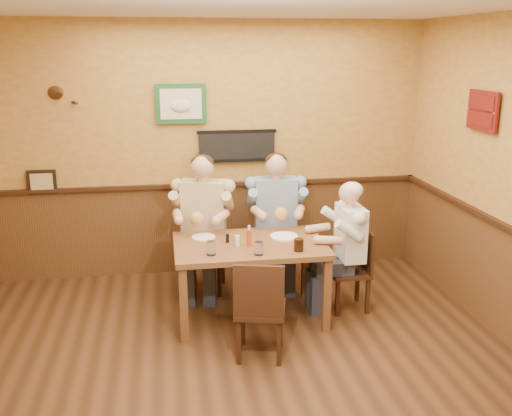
{
  "coord_description": "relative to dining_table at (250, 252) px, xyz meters",
  "views": [
    {
      "loc": [
        -0.4,
        -3.74,
        2.5
      ],
      "look_at": [
        0.4,
        1.16,
        1.1
      ],
      "focal_mm": 40.0,
      "sensor_mm": 36.0,
      "label": 1
    }
  ],
  "objects": [
    {
      "name": "room",
      "position": [
        -0.22,
        -1.04,
        1.03
      ],
      "size": [
        5.02,
        5.03,
        2.81
      ],
      "color": "#341E0F",
      "rests_on": "ground"
    },
    {
      "name": "dining_table",
      "position": [
        0.0,
        0.0,
        0.0
      ],
      "size": [
        1.4,
        0.9,
        0.75
      ],
      "color": "brown",
      "rests_on": "ground"
    },
    {
      "name": "chair_back_left",
      "position": [
        -0.37,
        0.72,
        -0.2
      ],
      "size": [
        0.5,
        0.5,
        0.92
      ],
      "primitive_type": null,
      "rotation": [
        0.0,
        0.0,
        -0.21
      ],
      "color": "#371E11",
      "rests_on": "ground"
    },
    {
      "name": "chair_back_right",
      "position": [
        0.4,
        0.8,
        -0.2
      ],
      "size": [
        0.45,
        0.45,
        0.91
      ],
      "primitive_type": null,
      "rotation": [
        0.0,
        0.0,
        -0.08
      ],
      "color": "#371E11",
      "rests_on": "ground"
    },
    {
      "name": "chair_right_end",
      "position": [
        0.98,
        0.03,
        -0.25
      ],
      "size": [
        0.37,
        0.37,
        0.81
      ],
      "primitive_type": null,
      "rotation": [
        0.0,
        0.0,
        -1.57
      ],
      "color": "#371E11",
      "rests_on": "ground"
    },
    {
      "name": "chair_near_side",
      "position": [
        -0.02,
        -0.71,
        -0.22
      ],
      "size": [
        0.49,
        0.49,
        0.87
      ],
      "primitive_type": null,
      "rotation": [
        0.0,
        0.0,
        2.9
      ],
      "color": "#371E11",
      "rests_on": "ground"
    },
    {
      "name": "diner_tan_shirt",
      "position": [
        -0.37,
        0.72,
        -0.0
      ],
      "size": [
        0.72,
        0.72,
        1.31
      ],
      "primitive_type": null,
      "rotation": [
        0.0,
        0.0,
        -0.21
      ],
      "color": "beige",
      "rests_on": "ground"
    },
    {
      "name": "diner_blue_polo",
      "position": [
        0.4,
        0.8,
        -0.01
      ],
      "size": [
        0.64,
        0.64,
        1.3
      ],
      "primitive_type": null,
      "rotation": [
        0.0,
        0.0,
        -0.08
      ],
      "color": "#7996B6",
      "rests_on": "ground"
    },
    {
      "name": "diner_white_elder",
      "position": [
        0.98,
        0.03,
        -0.08
      ],
      "size": [
        0.53,
        0.53,
        1.16
      ],
      "primitive_type": null,
      "rotation": [
        0.0,
        0.0,
        -1.57
      ],
      "color": "silver",
      "rests_on": "ground"
    },
    {
      "name": "water_glass_left",
      "position": [
        -0.38,
        -0.26,
        0.15
      ],
      "size": [
        0.1,
        0.1,
        0.12
      ],
      "primitive_type": "cylinder",
      "rotation": [
        0.0,
        0.0,
        0.2
      ],
      "color": "silver",
      "rests_on": "dining_table"
    },
    {
      "name": "water_glass_mid",
      "position": [
        0.03,
        -0.32,
        0.15
      ],
      "size": [
        0.09,
        0.09,
        0.12
      ],
      "primitive_type": "cylinder",
      "rotation": [
        0.0,
        0.0,
        0.17
      ],
      "color": "silver",
      "rests_on": "dining_table"
    },
    {
      "name": "cola_tumbler",
      "position": [
        0.4,
        -0.28,
        0.15
      ],
      "size": [
        0.11,
        0.11,
        0.11
      ],
      "primitive_type": "cylinder",
      "rotation": [
        0.0,
        0.0,
        -0.25
      ],
      "color": "black",
      "rests_on": "dining_table"
    },
    {
      "name": "hot_sauce_bottle",
      "position": [
        -0.02,
        -0.09,
        0.18
      ],
      "size": [
        0.05,
        0.05,
        0.18
      ],
      "primitive_type": "cylinder",
      "rotation": [
        0.0,
        0.0,
        -0.15
      ],
      "color": "red",
      "rests_on": "dining_table"
    },
    {
      "name": "salt_shaker",
      "position": [
        -0.12,
        -0.06,
        0.14
      ],
      "size": [
        0.05,
        0.05,
        0.1
      ],
      "primitive_type": "cylinder",
      "rotation": [
        0.0,
        0.0,
        -0.26
      ],
      "color": "white",
      "rests_on": "dining_table"
    },
    {
      "name": "pepper_shaker",
      "position": [
        -0.2,
        0.05,
        0.13
      ],
      "size": [
        0.04,
        0.04,
        0.08
      ],
      "primitive_type": "cylinder",
      "rotation": [
        0.0,
        0.0,
        0.16
      ],
      "color": "black",
      "rests_on": "dining_table"
    },
    {
      "name": "plate_far_left",
      "position": [
        -0.41,
        0.22,
        0.1
      ],
      "size": [
        0.24,
        0.24,
        0.01
      ],
      "primitive_type": "cylinder",
      "rotation": [
        0.0,
        0.0,
        -0.08
      ],
      "color": "silver",
      "rests_on": "dining_table"
    },
    {
      "name": "plate_far_right",
      "position": [
        0.35,
        0.11,
        0.1
      ],
      "size": [
        0.29,
        0.29,
        0.02
      ],
      "primitive_type": "cylinder",
      "rotation": [
        0.0,
        0.0,
        0.12
      ],
      "color": "white",
      "rests_on": "dining_table"
    }
  ]
}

